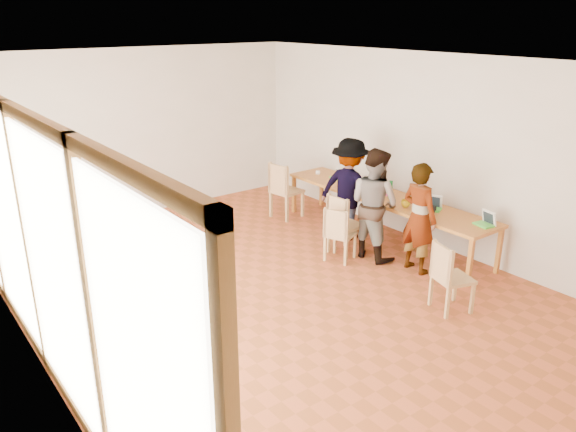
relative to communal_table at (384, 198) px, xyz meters
The scene contains 24 objects.
ground 2.62m from the communal_table, behind, with size 8.00×8.00×0.00m, color #AE502A.
wall_back 4.50m from the communal_table, 124.40° to the left, with size 6.00×0.10×3.00m, color beige.
wall_right 1.00m from the communal_table, 34.88° to the right, with size 0.10×8.00×3.00m, color beige.
window_wall 5.53m from the communal_table, behind, with size 0.10×8.00×3.00m, color white.
ceiling 3.43m from the communal_table, behind, with size 6.00×8.00×0.04m, color white.
communal_table is the anchor object (origin of this frame).
side_table 5.37m from the communal_table, 147.91° to the left, with size 0.90×0.90×0.75m.
chair_near 2.46m from the communal_table, 117.90° to the right, with size 0.53×0.53×0.48m.
chair_mid 1.24m from the communal_table, 168.98° to the right, with size 0.52×0.52×0.45m.
chair_far 0.99m from the communal_table, behind, with size 0.47×0.47×0.51m.
chair_empty 1.94m from the communal_table, 111.46° to the left, with size 0.55×0.55×0.55m.
chair_spare 4.13m from the communal_table, behind, with size 0.58×0.58×0.48m.
person_near 1.26m from the communal_table, 113.61° to the right, with size 0.59×0.39×1.61m, color gray.
person_mid 0.78m from the communal_table, 147.78° to the right, with size 0.83×0.64×1.70m, color gray.
person_far 0.58m from the communal_table, 135.18° to the left, with size 1.08×0.62×1.68m, color gray.
laptop_near 1.82m from the communal_table, 85.69° to the right, with size 0.26×0.28×0.21m.
laptop_mid 0.92m from the communal_table, 83.87° to the right, with size 0.31×0.32×0.22m.
laptop_far 1.23m from the communal_table, 85.92° to the left, with size 0.22×0.24×0.18m.
yellow_mug 0.62m from the communal_table, 104.78° to the right, with size 0.14×0.14×0.11m, color gold.
green_bottle 0.23m from the communal_table, 94.08° to the right, with size 0.07×0.07×0.28m, color #106820.
clear_glass 0.56m from the communal_table, 74.35° to the right, with size 0.07×0.07×0.09m, color silver.
condiment_cup 1.66m from the communal_table, 90.25° to the left, with size 0.08×0.08×0.06m, color white.
pink_phone 0.07m from the communal_table, 11.96° to the right, with size 0.05×0.10×0.01m, color #D03074.
black_pouch 0.91m from the communal_table, 93.40° to the right, with size 0.16×0.26×0.09m, color black.
Camera 1 is at (-4.00, -5.61, 3.52)m, focal length 35.00 mm.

